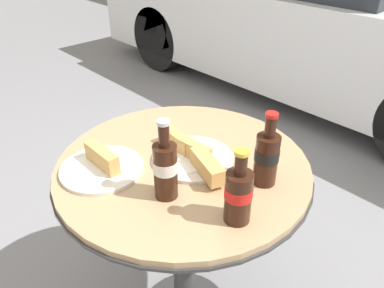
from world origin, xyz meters
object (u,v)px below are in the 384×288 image
Objects in this scene: parked_car at (312,17)px; lunch_plate_near at (194,156)px; bistro_table at (183,201)px; cola_bottle_left at (238,194)px; lunch_plate_far at (102,166)px; cola_bottle_right at (165,168)px; cola_bottle_center at (267,157)px.

lunch_plate_near is at bearing -66.80° from parked_car.
bistro_table is 0.19m from lunch_plate_near.
parked_car is (-1.04, 2.51, 0.02)m from bistro_table.
lunch_plate_far is at bearing -162.05° from cola_bottle_left.
bistro_table is 0.30m from cola_bottle_right.
lunch_plate_near is at bearing 48.52° from bistro_table.
cola_bottle_center is 0.70× the size of lunch_plate_near.
bistro_table is at bearing 56.59° from lunch_plate_far.
lunch_plate_far is (-0.14, -0.21, 0.18)m from bistro_table.
lunch_plate_far is (-0.16, -0.23, -0.01)m from lunch_plate_near.
lunch_plate_near is at bearing 159.68° from cola_bottle_left.
cola_bottle_right reaches higher than cola_bottle_left.
bistro_table is 0.36m from cola_bottle_center.
cola_bottle_left is at bearing -20.32° from lunch_plate_near.
parked_car is at bearing 112.55° from bistro_table.
cola_bottle_center reaches higher than bistro_table.
lunch_plate_near is 2.71m from parked_car.
lunch_plate_near is (-0.07, 0.17, -0.07)m from cola_bottle_right.
parked_car reaches higher than cola_bottle_left.
cola_bottle_center is at bearing 20.16° from lunch_plate_near.
bistro_table is at bearing -131.48° from lunch_plate_near.
bistro_table is 2.72m from parked_car.
cola_bottle_left is at bearing -74.92° from cola_bottle_center.
cola_bottle_left is at bearing 19.52° from cola_bottle_right.
lunch_plate_far is (-0.23, -0.07, -0.08)m from cola_bottle_right.
cola_bottle_center reaches higher than cola_bottle_left.
cola_bottle_left is 0.83× the size of lunch_plate_far.
lunch_plate_near reaches higher than bistro_table.
cola_bottle_left is 0.05× the size of parked_car.
parked_car is (-1.28, 2.41, -0.23)m from cola_bottle_center.
parked_car reaches higher than lunch_plate_far.
bistro_table is 0.19× the size of parked_car.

